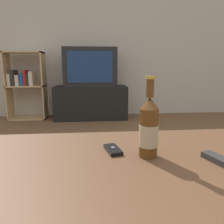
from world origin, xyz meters
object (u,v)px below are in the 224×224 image
at_px(tv_stand, 91,102).
at_px(bookshelf, 25,83).
at_px(television, 90,67).
at_px(cell_phone, 113,150).
at_px(beer_bottle, 149,128).

xyz_separation_m(tv_stand, bookshelf, (-0.99, 0.08, 0.29)).
bearing_deg(bookshelf, tv_stand, -4.41).
relative_size(television, cell_phone, 7.16).
xyz_separation_m(tv_stand, cell_phone, (0.09, -2.57, 0.23)).
distance_m(bookshelf, beer_bottle, 2.96).
bearing_deg(television, cell_phone, -87.89).
height_order(tv_stand, television, television).
height_order(bookshelf, beer_bottle, bookshelf).
relative_size(tv_stand, television, 1.41).
bearing_deg(bookshelf, beer_bottle, -66.03).
xyz_separation_m(television, bookshelf, (-0.99, 0.08, -0.24)).
distance_m(bookshelf, cell_phone, 2.86).
bearing_deg(beer_bottle, bookshelf, 113.97).
relative_size(beer_bottle, cell_phone, 2.59).
distance_m(tv_stand, television, 0.53).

